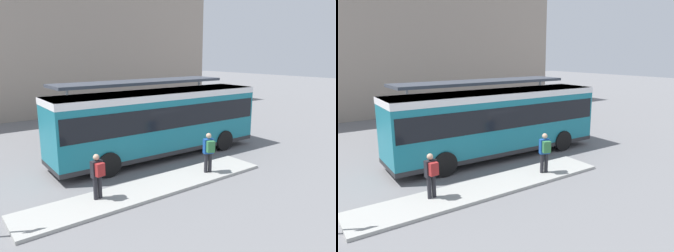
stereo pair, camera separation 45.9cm
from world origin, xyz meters
The scene contains 9 objects.
ground_plane centered at (0.00, 0.00, 0.00)m, with size 120.00×120.00×0.00m, color slate.
curb_island centered at (-2.60, -3.24, 0.06)m, with size 10.20×1.80×0.12m.
city_bus centered at (0.01, 0.00, 1.90)m, with size 10.90×2.78×3.27m.
pedestrian_waiting centered at (-4.74, -3.04, 1.04)m, with size 0.42×0.45×1.61m.
pedestrian_companion centered at (0.10, -3.43, 1.10)m, with size 0.48×0.52×1.70m.
bicycle_black centered at (8.94, 3.46, 0.36)m, with size 0.48×1.64×0.71m.
bicycle_red centered at (8.70, 4.32, 0.37)m, with size 0.48×1.73×0.74m.
station_shelter centered at (2.32, 5.20, 3.19)m, with size 11.75×2.54×3.33m.
station_building centered at (1.16, 18.93, 6.34)m, with size 28.00×11.15×12.68m.
Camera 1 is at (-9.15, -12.90, 5.05)m, focal length 35.00 mm.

